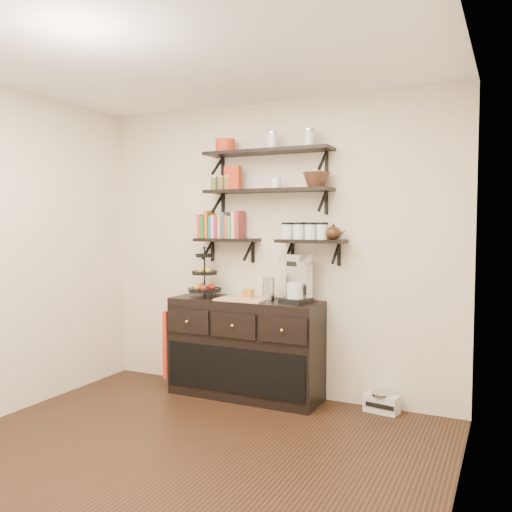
{
  "coord_description": "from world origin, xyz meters",
  "views": [
    {
      "loc": [
        2.02,
        -2.85,
        1.6
      ],
      "look_at": [
        0.11,
        1.15,
        1.32
      ],
      "focal_mm": 38.0,
      "sensor_mm": 36.0,
      "label": 1
    }
  ],
  "objects_px": {
    "radio": "(382,402)",
    "coffee_maker": "(297,279)",
    "sideboard": "(246,348)",
    "fruit_stand": "(205,280)"
  },
  "relations": [
    {
      "from": "radio",
      "to": "coffee_maker",
      "type": "bearing_deg",
      "value": -163.25
    },
    {
      "from": "sideboard",
      "to": "coffee_maker",
      "type": "distance_m",
      "value": 0.82
    },
    {
      "from": "coffee_maker",
      "to": "sideboard",
      "type": "bearing_deg",
      "value": -159.31
    },
    {
      "from": "sideboard",
      "to": "radio",
      "type": "height_order",
      "value": "sideboard"
    },
    {
      "from": "fruit_stand",
      "to": "radio",
      "type": "relative_size",
      "value": 1.5
    },
    {
      "from": "radio",
      "to": "sideboard",
      "type": "bearing_deg",
      "value": -164.83
    },
    {
      "from": "sideboard",
      "to": "coffee_maker",
      "type": "height_order",
      "value": "coffee_maker"
    },
    {
      "from": "coffee_maker",
      "to": "radio",
      "type": "relative_size",
      "value": 1.41
    },
    {
      "from": "sideboard",
      "to": "coffee_maker",
      "type": "xyz_separation_m",
      "value": [
        0.49,
        0.03,
        0.65
      ]
    },
    {
      "from": "sideboard",
      "to": "coffee_maker",
      "type": "relative_size",
      "value": 3.28
    }
  ]
}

